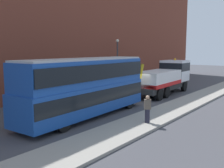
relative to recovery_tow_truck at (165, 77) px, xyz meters
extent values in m
plane|color=#424247|center=(-5.77, 0.34, -1.76)|extent=(120.00, 120.00, 0.00)
cube|color=gray|center=(-5.77, -3.86, -1.68)|extent=(60.00, 2.80, 0.15)
cube|color=brown|center=(-5.77, 8.05, 6.24)|extent=(60.00, 1.20, 16.00)
cube|color=#2D2D2D|center=(-0.48, -0.02, -0.90)|extent=(9.09, 2.62, 0.55)
cube|color=silver|center=(2.72, 0.12, 0.52)|extent=(2.72, 2.72, 2.30)
cube|color=black|center=(2.72, 0.12, 0.97)|extent=(2.74, 2.74, 0.90)
cube|color=silver|center=(-1.78, -0.08, 0.07)|extent=(6.21, 2.88, 1.40)
cube|color=red|center=(-1.78, -0.08, -0.45)|extent=(6.22, 2.93, 0.36)
cylinder|color=#B79914|center=(-5.49, -0.25, 0.37)|extent=(1.25, 0.34, 2.52)
sphere|color=orange|center=(2.72, 0.12, 1.79)|extent=(0.24, 0.24, 0.24)
cylinder|color=black|center=(2.76, 1.24, -1.18)|extent=(1.17, 0.39, 1.16)
cylinder|color=black|center=(2.87, -0.98, -1.18)|extent=(1.17, 0.39, 1.16)
cylinder|color=black|center=(-2.23, 1.01, -1.18)|extent=(1.17, 0.39, 1.16)
cylinder|color=black|center=(-2.13, -1.21, -1.18)|extent=(1.17, 0.39, 1.16)
cylinder|color=black|center=(-3.83, 0.94, -1.18)|extent=(1.17, 0.39, 1.16)
cylinder|color=black|center=(-3.73, -1.28, -1.18)|extent=(1.17, 0.39, 1.16)
cube|color=#19479E|center=(-12.07, -0.02, -0.47)|extent=(11.10, 3.00, 1.90)
cube|color=#19479E|center=(-12.07, -0.02, 1.33)|extent=(10.88, 2.89, 1.70)
cube|color=black|center=(-12.07, -0.02, -0.22)|extent=(11.00, 3.05, 0.90)
cube|color=black|center=(-12.07, -0.02, 1.43)|extent=(10.78, 3.04, 1.00)
cube|color=#B2B2B2|center=(-12.07, -0.02, 2.24)|extent=(10.65, 2.78, 0.12)
cube|color=yellow|center=(-6.55, 0.23, 0.78)|extent=(0.13, 1.50, 0.44)
cylinder|color=black|center=(-8.22, 1.24, -1.24)|extent=(1.05, 0.35, 1.04)
cylinder|color=black|center=(-8.12, -0.92, -1.24)|extent=(1.05, 0.35, 1.04)
cylinder|color=black|center=(-15.41, 0.91, -1.24)|extent=(1.05, 0.35, 1.04)
cylinder|color=black|center=(-15.31, -1.25, -1.24)|extent=(1.05, 0.35, 1.04)
cylinder|color=#232333|center=(-11.24, -4.34, -1.18)|extent=(0.42, 0.42, 0.85)
cube|color=brown|center=(-11.24, -4.34, -0.45)|extent=(0.45, 0.48, 0.62)
sphere|color=tan|center=(-11.24, -4.34, -0.02)|extent=(0.24, 0.24, 0.24)
cylinder|color=#38383D|center=(-0.51, 5.85, 0.99)|extent=(0.16, 0.16, 5.50)
sphere|color=#EAE5C6|center=(-0.51, 5.85, 3.89)|extent=(0.36, 0.36, 0.36)
camera|label=1|loc=(-24.96, -12.09, 2.87)|focal=41.65mm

